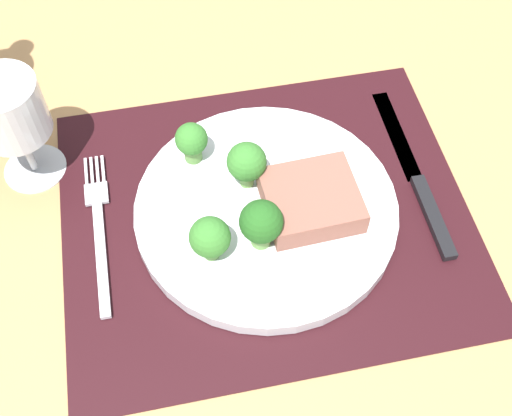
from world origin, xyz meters
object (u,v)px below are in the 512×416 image
(plate, at_px, (266,210))
(knife, at_px, (418,182))
(fork, at_px, (99,229))
(wine_glass, at_px, (10,115))
(steak, at_px, (311,200))

(plate, xyz_separation_m, knife, (0.17, 0.01, -0.00))
(plate, relative_size, fork, 1.39)
(knife, bearing_deg, fork, -179.31)
(plate, bearing_deg, wine_glass, 155.09)
(plate, height_order, wine_glass, wine_glass)
(steak, distance_m, knife, 0.13)
(plate, relative_size, wine_glass, 2.10)
(knife, height_order, wine_glass, wine_glass)
(steak, bearing_deg, knife, 7.97)
(plate, height_order, steak, steak)
(plate, xyz_separation_m, steak, (0.04, -0.01, 0.02))
(steak, distance_m, wine_glass, 0.30)
(plate, xyz_separation_m, wine_glass, (-0.23, 0.11, 0.08))
(steak, relative_size, wine_glass, 0.72)
(wine_glass, bearing_deg, steak, -23.56)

